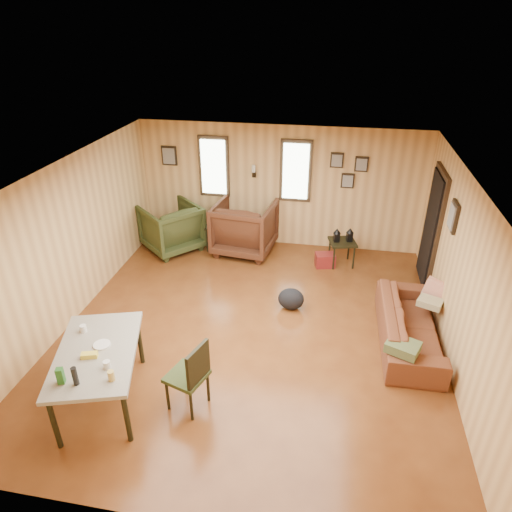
{
  "coord_description": "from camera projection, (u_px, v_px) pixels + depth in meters",
  "views": [
    {
      "loc": [
        1.05,
        -5.4,
        4.22
      ],
      "look_at": [
        0.0,
        0.4,
        1.05
      ],
      "focal_mm": 32.0,
      "sensor_mm": 36.0,
      "label": 1
    }
  ],
  "objects": [
    {
      "name": "room",
      "position": [
        266.0,
        252.0,
        6.48
      ],
      "size": [
        5.54,
        6.04,
        2.44
      ],
      "color": "brown",
      "rests_on": "ground"
    },
    {
      "name": "sofa",
      "position": [
        410.0,
        319.0,
        6.43
      ],
      "size": [
        0.61,
        1.99,
        0.77
      ],
      "primitive_type": "imported",
      "rotation": [
        0.0,
        0.0,
        1.59
      ],
      "color": "brown",
      "rests_on": "ground"
    },
    {
      "name": "recliner_brown",
      "position": [
        245.0,
        225.0,
        8.84
      ],
      "size": [
        1.21,
        1.15,
        1.13
      ],
      "primitive_type": "imported",
      "rotation": [
        0.0,
        0.0,
        3.02
      ],
      "color": "#472415",
      "rests_on": "ground"
    },
    {
      "name": "recliner_green",
      "position": [
        171.0,
        225.0,
        8.95
      ],
      "size": [
        1.36,
        1.36,
        1.02
      ],
      "primitive_type": "imported",
      "rotation": [
        0.0,
        0.0,
        -2.3
      ],
      "color": "#333B1B",
      "rests_on": "ground"
    },
    {
      "name": "end_table",
      "position": [
        219.0,
        232.0,
        9.05
      ],
      "size": [
        0.51,
        0.47,
        0.63
      ],
      "rotation": [
        0.0,
        0.0,
        0.04
      ],
      "color": "black",
      "rests_on": "ground"
    },
    {
      "name": "side_table",
      "position": [
        343.0,
        240.0,
        8.39
      ],
      "size": [
        0.56,
        0.56,
        0.74
      ],
      "rotation": [
        0.0,
        0.0,
        0.25
      ],
      "color": "black",
      "rests_on": "ground"
    },
    {
      "name": "cooler",
      "position": [
        325.0,
        260.0,
        8.5
      ],
      "size": [
        0.4,
        0.33,
        0.25
      ],
      "rotation": [
        0.0,
        0.0,
        0.23
      ],
      "color": "maroon",
      "rests_on": "ground"
    },
    {
      "name": "backpack",
      "position": [
        291.0,
        299.0,
        7.26
      ],
      "size": [
        0.47,
        0.38,
        0.36
      ],
      "rotation": [
        0.0,
        0.0,
        -0.19
      ],
      "color": "black",
      "rests_on": "ground"
    },
    {
      "name": "sofa_pillows",
      "position": [
        419.0,
        319.0,
        6.24
      ],
      "size": [
        1.0,
        1.69,
        0.35
      ],
      "rotation": [
        0.0,
        0.0,
        -0.42
      ],
      "color": "#4B5630",
      "rests_on": "sofa"
    },
    {
      "name": "dining_table",
      "position": [
        97.0,
        357.0,
        5.28
      ],
      "size": [
        1.29,
        1.69,
        0.98
      ],
      "rotation": [
        0.0,
        0.0,
        0.29
      ],
      "color": "gray",
      "rests_on": "ground"
    },
    {
      "name": "dining_chair",
      "position": [
        191.0,
        373.0,
        5.27
      ],
      "size": [
        0.54,
        0.54,
        0.94
      ],
      "rotation": [
        0.0,
        0.0,
        -0.32
      ],
      "color": "#333B1B",
      "rests_on": "ground"
    }
  ]
}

